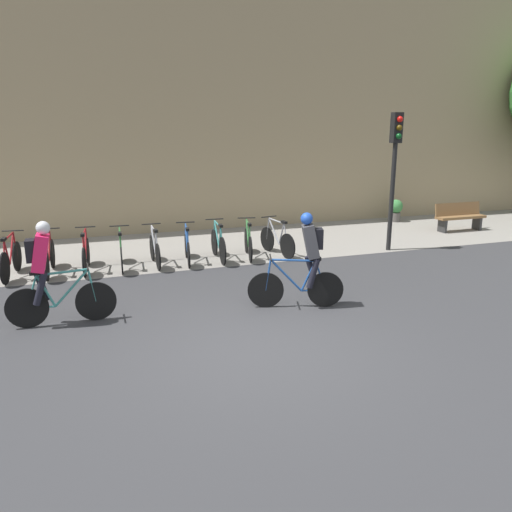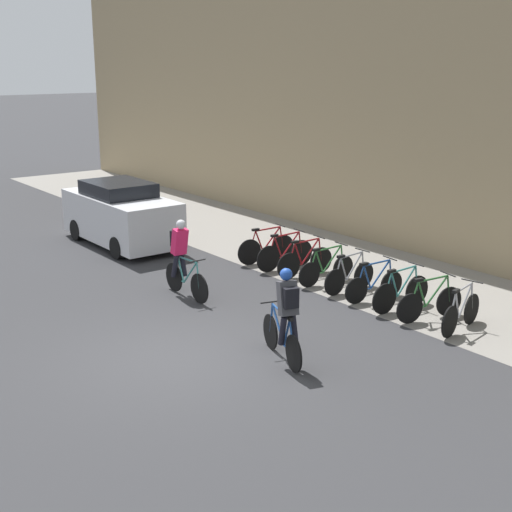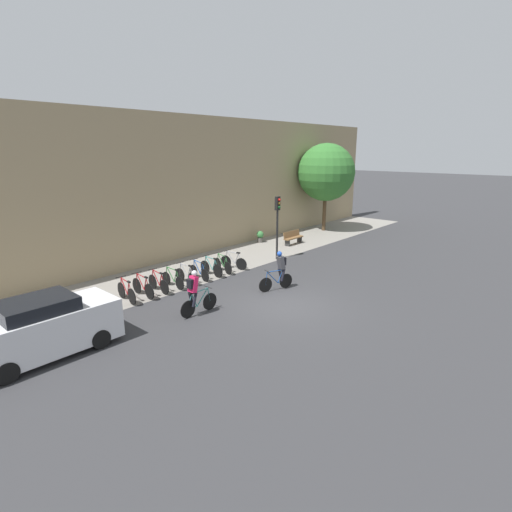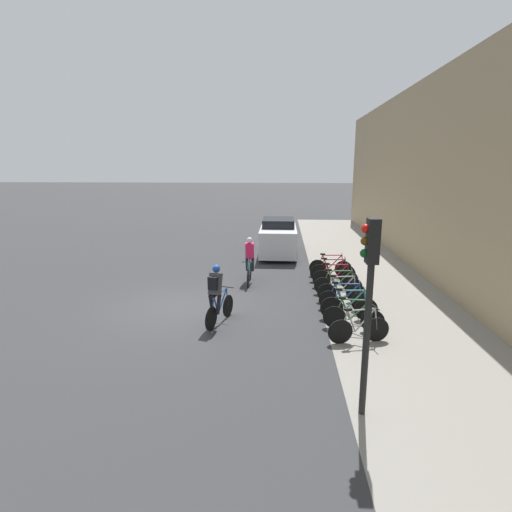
# 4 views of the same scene
# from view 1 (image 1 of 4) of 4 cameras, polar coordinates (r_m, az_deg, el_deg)

# --- Properties ---
(ground) EXTENTS (200.00, 200.00, 0.00)m
(ground) POSITION_cam_1_polar(r_m,az_deg,el_deg) (7.66, 0.18, -10.51)
(ground) COLOR #333335
(kerb_strip) EXTENTS (44.00, 4.50, 0.01)m
(kerb_strip) POSITION_cam_1_polar(r_m,az_deg,el_deg) (13.89, -8.84, 0.91)
(kerb_strip) COLOR gray
(kerb_strip) RESTS_ON ground
(building_facade) EXTENTS (44.00, 0.60, 8.02)m
(building_facade) POSITION_cam_1_polar(r_m,az_deg,el_deg) (16.04, -11.09, 17.06)
(building_facade) COLOR #9E8966
(building_facade) RESTS_ON ground
(cyclist_pink) EXTENTS (1.77, 0.46, 1.78)m
(cyclist_pink) POSITION_cam_1_polar(r_m,az_deg,el_deg) (8.88, -22.77, -1.62)
(cyclist_pink) COLOR black
(cyclist_pink) RESTS_ON ground
(cyclist_grey) EXTENTS (1.70, 0.64, 1.77)m
(cyclist_grey) POSITION_cam_1_polar(r_m,az_deg,el_deg) (9.07, 5.77, -0.20)
(cyclist_grey) COLOR black
(cyclist_grey) RESTS_ON ground
(parked_bike_0) EXTENTS (0.46, 1.72, 0.98)m
(parked_bike_0) POSITION_cam_1_polar(r_m,az_deg,el_deg) (12.24, -26.23, -0.36)
(parked_bike_0) COLOR black
(parked_bike_0) RESTS_ON ground
(parked_bike_1) EXTENTS (0.46, 1.75, 0.98)m
(parked_bike_1) POSITION_cam_1_polar(r_m,az_deg,el_deg) (12.15, -22.57, -0.06)
(parked_bike_1) COLOR black
(parked_bike_1) RESTS_ON ground
(parked_bike_2) EXTENTS (0.46, 1.67, 0.97)m
(parked_bike_2) POSITION_cam_1_polar(r_m,az_deg,el_deg) (12.11, -18.87, 0.19)
(parked_bike_2) COLOR black
(parked_bike_2) RESTS_ON ground
(parked_bike_3) EXTENTS (0.46, 1.68, 0.94)m
(parked_bike_3) POSITION_cam_1_polar(r_m,az_deg,el_deg) (12.13, -15.16, 0.42)
(parked_bike_3) COLOR black
(parked_bike_3) RESTS_ON ground
(parked_bike_4) EXTENTS (0.46, 1.59, 0.95)m
(parked_bike_4) POSITION_cam_1_polar(r_m,az_deg,el_deg) (12.20, -11.49, 0.73)
(parked_bike_4) COLOR black
(parked_bike_4) RESTS_ON ground
(parked_bike_5) EXTENTS (0.46, 1.61, 0.94)m
(parked_bike_5) POSITION_cam_1_polar(r_m,az_deg,el_deg) (12.31, -7.87, 0.99)
(parked_bike_5) COLOR black
(parked_bike_5) RESTS_ON ground
(parked_bike_6) EXTENTS (0.46, 1.67, 0.97)m
(parked_bike_6) POSITION_cam_1_polar(r_m,az_deg,el_deg) (12.47, -4.33, 1.37)
(parked_bike_6) COLOR black
(parked_bike_6) RESTS_ON ground
(parked_bike_7) EXTENTS (0.50, 1.64, 0.96)m
(parked_bike_7) POSITION_cam_1_polar(r_m,az_deg,el_deg) (12.69, -0.89, 1.58)
(parked_bike_7) COLOR black
(parked_bike_7) RESTS_ON ground
(parked_bike_8) EXTENTS (0.49, 1.60, 0.96)m
(parked_bike_8) POSITION_cam_1_polar(r_m,az_deg,el_deg) (12.94, 2.43, 1.83)
(parked_bike_8) COLOR black
(parked_bike_8) RESTS_ON ground
(traffic_light_pole) EXTENTS (0.26, 0.30, 3.59)m
(traffic_light_pole) POSITION_cam_1_polar(r_m,az_deg,el_deg) (13.62, 15.58, 10.89)
(traffic_light_pole) COLOR black
(traffic_light_pole) RESTS_ON ground
(bench) EXTENTS (1.68, 0.44, 0.89)m
(bench) POSITION_cam_1_polar(r_m,az_deg,el_deg) (17.23, 22.24, 4.23)
(bench) COLOR brown
(bench) RESTS_ON ground
(potted_plant) EXTENTS (0.48, 0.48, 0.78)m
(potted_plant) POSITION_cam_1_polar(r_m,az_deg,el_deg) (18.18, 15.67, 5.16)
(potted_plant) COLOR #56514C
(potted_plant) RESTS_ON ground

